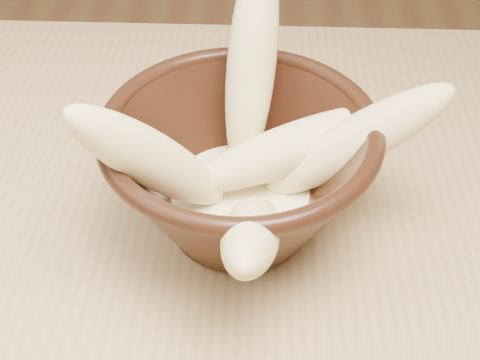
% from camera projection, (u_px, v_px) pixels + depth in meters
% --- Properties ---
extents(table, '(1.20, 0.80, 0.75)m').
position_uv_depth(table, '(446.00, 321.00, 0.63)').
color(table, tan).
rests_on(table, ground).
extents(bowl, '(0.23, 0.23, 0.12)m').
position_uv_depth(bowl, '(240.00, 171.00, 0.56)').
color(bowl, black).
rests_on(bowl, table).
extents(milk_puddle, '(0.13, 0.13, 0.02)m').
position_uv_depth(milk_puddle, '(240.00, 197.00, 0.58)').
color(milk_puddle, '#F6E9C6').
rests_on(milk_puddle, bowl).
extents(banana_upright, '(0.06, 0.13, 0.19)m').
position_uv_depth(banana_upright, '(252.00, 63.00, 0.57)').
color(banana_upright, '#FADB93').
rests_on(banana_upright, bowl).
extents(banana_left, '(0.15, 0.11, 0.16)m').
position_uv_depth(banana_left, '(152.00, 160.00, 0.51)').
color(banana_left, '#FADB93').
rests_on(banana_left, bowl).
extents(banana_right, '(0.17, 0.05, 0.14)m').
position_uv_depth(banana_right, '(355.00, 142.00, 0.54)').
color(banana_right, '#FADB93').
rests_on(banana_right, bowl).
extents(banana_across, '(0.19, 0.11, 0.07)m').
position_uv_depth(banana_across, '(294.00, 148.00, 0.56)').
color(banana_across, '#FADB93').
rests_on(banana_across, bowl).
extents(banana_front, '(0.05, 0.16, 0.12)m').
position_uv_depth(banana_front, '(252.00, 234.00, 0.48)').
color(banana_front, '#FADB93').
rests_on(banana_front, bowl).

